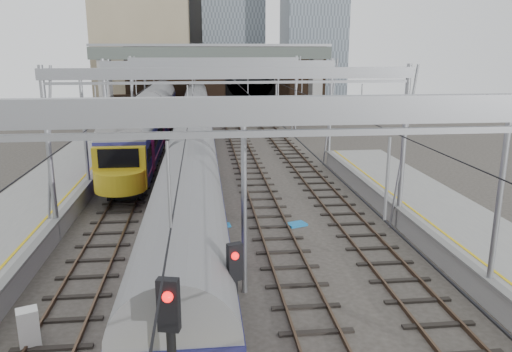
{
  "coord_description": "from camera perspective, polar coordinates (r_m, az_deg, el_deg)",
  "views": [
    {
      "loc": [
        -1.39,
        -14.62,
        8.64
      ],
      "look_at": [
        1.26,
        9.73,
        2.4
      ],
      "focal_mm": 35.0,
      "sensor_mm": 36.0,
      "label": 1
    }
  ],
  "objects": [
    {
      "name": "overhead_line",
      "position": [
        36.19,
        -4.07,
        10.97
      ],
      "size": [
        16.8,
        80.0,
        8.0
      ],
      "color": "gray",
      "rests_on": "ground"
    },
    {
      "name": "equip_cover_c",
      "position": [
        25.39,
        4.66,
        -5.52
      ],
      "size": [
        1.11,
        0.95,
        0.11
      ],
      "primitive_type": "cube",
      "rotation": [
        0.0,
        0.0,
        0.35
      ],
      "color": "#1975BD",
      "rests_on": "ground"
    },
    {
      "name": "equip_cover_b",
      "position": [
        25.26,
        -3.81,
        -5.64
      ],
      "size": [
        0.81,
        0.61,
        0.09
      ],
      "primitive_type": "cube",
      "rotation": [
        0.0,
        0.0,
        0.11
      ],
      "color": "#1975BD",
      "rests_on": "ground"
    },
    {
      "name": "train_second",
      "position": [
        45.29,
        -12.06,
        6.31
      ],
      "size": [
        2.99,
        34.59,
        5.08
      ],
      "color": "black",
      "rests_on": "ground"
    },
    {
      "name": "signal_near_centre",
      "position": [
        11.57,
        -2.41,
        -15.28
      ],
      "size": [
        0.37,
        0.46,
        4.62
      ],
      "rotation": [
        0.0,
        0.0,
        0.33
      ],
      "color": "black",
      "rests_on": "ground"
    },
    {
      "name": "overbridge",
      "position": [
        60.65,
        -5.01,
        12.94
      ],
      "size": [
        28.0,
        3.0,
        9.25
      ],
      "color": "gray",
      "rests_on": "ground"
    },
    {
      "name": "relay_cabinet",
      "position": [
        16.92,
        -24.55,
        -15.51
      ],
      "size": [
        0.74,
        0.68,
        1.2
      ],
      "primitive_type": "cube",
      "rotation": [
        0.0,
        0.0,
        0.37
      ],
      "color": "silver",
      "rests_on": "ground"
    },
    {
      "name": "train_main",
      "position": [
        38.87,
        -7.05,
        4.95
      ],
      "size": [
        2.66,
        61.62,
        4.63
      ],
      "color": "black",
      "rests_on": "ground"
    },
    {
      "name": "equip_cover_a",
      "position": [
        16.99,
        -8.16,
        -16.22
      ],
      "size": [
        1.06,
        0.88,
        0.11
      ],
      "primitive_type": "cube",
      "rotation": [
        0.0,
        0.0,
        0.3
      ],
      "color": "#1975BD",
      "rests_on": "ground"
    },
    {
      "name": "retaining_wall",
      "position": [
        66.75,
        -3.86,
        10.56
      ],
      "size": [
        28.0,
        2.75,
        9.0
      ],
      "color": "#322116",
      "rests_on": "ground"
    },
    {
      "name": "ground",
      "position": [
        17.04,
        -0.71,
        -16.18
      ],
      "size": [
        160.0,
        160.0,
        0.0
      ],
      "primitive_type": "plane",
      "color": "#38332D",
      "rests_on": "ground"
    },
    {
      "name": "tracks",
      "position": [
        30.88,
        -3.38,
        -1.94
      ],
      "size": [
        14.4,
        80.0,
        0.22
      ],
      "color": "#4C3828",
      "rests_on": "ground"
    }
  ]
}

